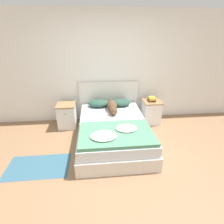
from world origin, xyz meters
TOP-DOWN VIEW (x-y plane):
  - ground_plane at (0.00, 0.00)m, footprint 16.00×16.00m
  - wall_back at (0.00, 2.13)m, footprint 9.00×0.06m
  - bed at (0.05, 1.03)m, footprint 1.37×2.01m
  - headboard at (0.05, 2.06)m, footprint 1.45×0.06m
  - nightstand_left at (-0.96, 1.75)m, footprint 0.42×0.45m
  - nightstand_right at (1.07, 1.75)m, footprint 0.42×0.45m
  - pillow_left at (-0.20, 1.81)m, footprint 0.49×0.36m
  - pillow_right at (0.31, 1.81)m, footprint 0.49×0.36m
  - quilt at (0.04, 0.49)m, footprint 1.26×0.85m
  - dog at (0.09, 1.52)m, footprint 0.23×0.73m
  - book_stack at (1.06, 1.76)m, footprint 0.17×0.23m
  - rug at (-1.29, 0.37)m, footprint 1.04×0.61m

SIDE VIEW (x-z plane):
  - ground_plane at x=0.00m, z-range 0.00..0.00m
  - rug at x=-1.29m, z-range 0.00..0.00m
  - bed at x=0.05m, z-range 0.00..0.46m
  - nightstand_left at x=-0.96m, z-range 0.00..0.57m
  - nightstand_right at x=1.07m, z-range 0.00..0.57m
  - quilt at x=0.04m, z-range 0.45..0.55m
  - headboard at x=0.05m, z-range 0.02..1.00m
  - pillow_left at x=-0.20m, z-range 0.46..0.62m
  - pillow_right at x=0.31m, z-range 0.46..0.62m
  - dog at x=0.09m, z-range 0.46..0.66m
  - book_stack at x=1.06m, z-range 0.57..0.66m
  - wall_back at x=0.00m, z-range 0.00..2.55m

